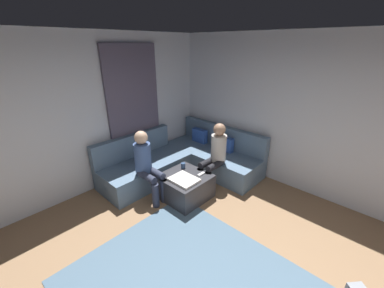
# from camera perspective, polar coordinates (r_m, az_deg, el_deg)

# --- Properties ---
(wall_back) EXTENTS (6.00, 0.12, 2.70)m
(wall_back) POSITION_cam_1_polar(r_m,az_deg,el_deg) (4.40, 28.43, 5.18)
(wall_back) COLOR silver
(wall_back) RESTS_ON ground_plane
(wall_left) EXTENTS (0.12, 6.00, 2.70)m
(wall_left) POSITION_cam_1_polar(r_m,az_deg,el_deg) (4.28, -29.04, 4.62)
(wall_left) COLOR silver
(wall_left) RESTS_ON ground_plane
(curtain_panel) EXTENTS (0.06, 1.10, 2.50)m
(curtain_panel) POSITION_cam_1_polar(r_m,az_deg,el_deg) (4.75, -13.61, 7.24)
(curtain_panel) COLOR #595166
(curtain_panel) RESTS_ON ground_plane
(sectional_couch) EXTENTS (2.10, 2.55, 0.87)m
(sectional_couch) POSITION_cam_1_polar(r_m,az_deg,el_deg) (4.88, -1.87, -3.89)
(sectional_couch) COLOR slate
(sectional_couch) RESTS_ON ground_plane
(ottoman) EXTENTS (0.76, 0.76, 0.42)m
(ottoman) POSITION_cam_1_polar(r_m,az_deg,el_deg) (4.17, -1.71, -10.14)
(ottoman) COLOR #333338
(ottoman) RESTS_ON ground_plane
(folded_blanket) EXTENTS (0.44, 0.36, 0.04)m
(folded_blanket) POSITION_cam_1_polar(r_m,az_deg,el_deg) (3.92, -1.95, -8.58)
(folded_blanket) COLOR white
(folded_blanket) RESTS_ON ottoman
(coffee_mug) EXTENTS (0.08, 0.08, 0.10)m
(coffee_mug) POSITION_cam_1_polar(r_m,az_deg,el_deg) (4.28, -2.15, -5.18)
(coffee_mug) COLOR #334C72
(coffee_mug) RESTS_ON ottoman
(game_remote) EXTENTS (0.05, 0.15, 0.02)m
(game_remote) POSITION_cam_1_polar(r_m,az_deg,el_deg) (4.09, 2.25, -7.25)
(game_remote) COLOR white
(game_remote) RESTS_ON ottoman
(person_on_couch_back) EXTENTS (0.30, 0.60, 1.20)m
(person_on_couch_back) POSITION_cam_1_polar(r_m,az_deg,el_deg) (4.31, 5.59, -2.24)
(person_on_couch_back) COLOR black
(person_on_couch_back) RESTS_ON ground_plane
(person_on_couch_side) EXTENTS (0.60, 0.30, 1.20)m
(person_on_couch_side) POSITION_cam_1_polar(r_m,az_deg,el_deg) (4.02, -10.86, -4.56)
(person_on_couch_side) COLOR #2D3347
(person_on_couch_side) RESTS_ON ground_plane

